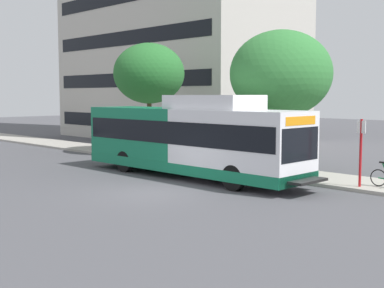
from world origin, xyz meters
name	(u,v)px	position (x,y,z in m)	size (l,w,h in m)	color
ground_plane	(46,171)	(0.00, 8.00, 0.00)	(120.00, 120.00, 0.00)	#4C4C51
sidewalk_curb	(179,160)	(7.00, 6.00, 0.07)	(3.00, 56.00, 0.14)	#A8A399
transit_bus	(190,139)	(3.61, 1.67, 1.70)	(2.58, 12.25, 3.65)	white
bus_stop_sign_pole	(361,148)	(6.01, -5.17, 1.65)	(0.10, 0.36, 2.60)	red
street_tree_near_stop	(281,74)	(7.65, -0.25, 4.63)	(4.77, 4.77, 6.53)	#4C3823
street_tree_mid_block	(149,74)	(7.82, 9.52, 4.94)	(4.29, 4.29, 6.64)	#4C3823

